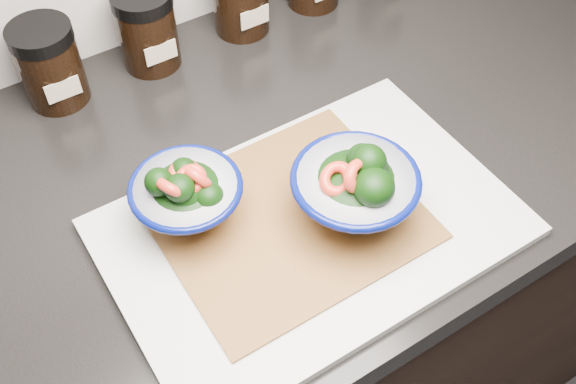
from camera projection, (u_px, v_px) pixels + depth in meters
cabinet at (279, 330)px, 1.21m from camera, size 3.43×0.58×0.86m
countertop at (275, 162)px, 0.86m from camera, size 3.50×0.60×0.04m
cutting_board at (311, 227)px, 0.76m from camera, size 0.45×0.30×0.01m
bamboo_mat at (288, 218)px, 0.76m from camera, size 0.28×0.24×0.00m
bowl_left at (187, 196)px, 0.73m from camera, size 0.12×0.12×0.10m
bowl_right at (356, 188)px, 0.73m from camera, size 0.14×0.14×0.10m
spice_jar_a at (50, 64)px, 0.86m from camera, size 0.08×0.08×0.11m
spice_jar_b at (147, 29)px, 0.91m from camera, size 0.08×0.08×0.11m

